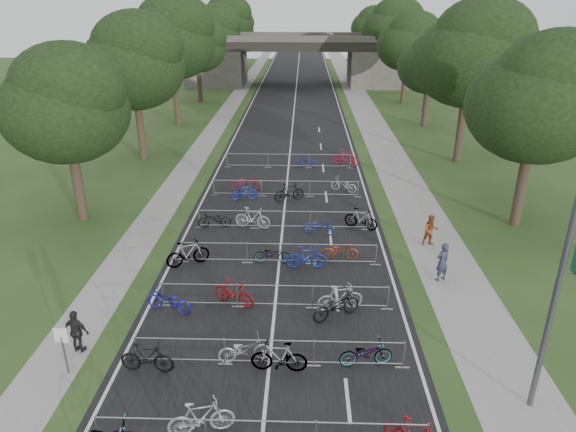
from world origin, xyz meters
The scene contains 53 objects.
road centered at (0.00, 50.00, 0.01)m, with size 11.00×140.00×0.01m, color black.
sidewalk_right centered at (8.00, 50.00, 0.01)m, with size 3.00×140.00×0.01m, color gray.
sidewalk_left centered at (-7.50, 50.00, 0.01)m, with size 2.00×140.00×0.01m, color gray.
lane_markings centered at (0.00, 50.00, 0.00)m, with size 0.12×140.00×0.00m, color silver.
overpass_bridge centered at (0.00, 65.00, 3.53)m, with size 31.00×8.00×7.05m.
lamppost centered at (8.33, 2.00, 4.28)m, with size 0.61×0.65×8.21m.
park_sign centered at (-6.80, 3.00, 1.27)m, with size 0.45×0.06×1.83m.
tree_left_0 centered at (-11.39, 15.93, 6.49)m, with size 6.72×6.72×10.25m.
tree_right_0 centered at (13.11, 15.93, 6.92)m, with size 7.17×7.17×10.93m.
tree_left_1 centered at (-11.39, 27.93, 7.30)m, with size 7.56×7.56×11.53m.
tree_right_1 centered at (13.11, 27.93, 7.90)m, with size 8.18×8.18×12.47m.
tree_left_2 centered at (-11.39, 39.93, 8.12)m, with size 8.40×8.40×12.81m.
tree_right_2 centered at (13.11, 39.93, 5.95)m, with size 6.16×6.16×9.39m.
tree_left_3 centered at (-11.39, 51.93, 6.49)m, with size 6.72×6.72×10.25m.
tree_right_3 centered at (13.11, 51.93, 6.92)m, with size 7.17×7.17×10.93m.
tree_left_4 centered at (-11.39, 63.93, 7.30)m, with size 7.56×7.56×11.53m.
tree_right_4 centered at (13.11, 63.93, 7.90)m, with size 8.18×8.18×12.47m.
tree_left_5 centered at (-11.39, 75.93, 8.12)m, with size 8.40×8.40×12.81m.
tree_right_5 centered at (13.11, 75.93, 5.95)m, with size 6.16×6.16×9.39m.
tree_left_6 centered at (-11.39, 87.93, 6.49)m, with size 6.72×6.72×10.25m.
tree_right_6 centered at (13.11, 87.93, 6.92)m, with size 7.17×7.17×10.93m.
barrier_row_1 centered at (0.00, 3.60, 0.55)m, with size 9.70×0.08×1.10m.
barrier_row_2 centered at (0.00, 7.20, 0.55)m, with size 9.70×0.08×1.10m.
barrier_row_3 centered at (0.00, 11.00, 0.55)m, with size 9.70×0.08×1.10m.
barrier_row_4 centered at (0.00, 15.00, 0.55)m, with size 9.70×0.08×1.10m.
barrier_row_5 centered at (0.00, 20.00, 0.55)m, with size 9.70×0.08×1.10m.
barrier_row_6 centered at (0.00, 26.00, 0.55)m, with size 9.70×0.08×1.10m.
bike_1 centered at (-1.76, 0.52, 0.59)m, with size 0.56×1.97×1.19m, color #A5A5AD.
bike_4 centered at (-4.11, 3.17, 0.56)m, with size 0.53×1.86×1.12m, color black.
bike_5 centered at (-0.87, 3.82, 0.49)m, with size 0.65×1.86×0.98m, color #A19FA7.
bike_6 centered at (0.36, 3.32, 0.58)m, with size 0.55×1.94×1.16m, color #989A9F.
bike_7 centered at (3.33, 3.73, 0.49)m, with size 0.65×1.87×0.98m, color #989A9F.
bike_8 centered at (-4.25, 6.76, 0.52)m, with size 0.69×1.97×1.03m, color navy.
bike_9 centered at (-1.69, 7.38, 0.58)m, with size 0.54×1.92×1.15m, color maroon.
bike_10 centered at (2.47, 6.56, 0.56)m, with size 0.74×2.14×1.12m, color black.
bike_11 centered at (2.65, 7.12, 0.58)m, with size 0.54×1.92×1.15m, color #A09FA6.
bike_12 centered at (-4.30, 10.70, 0.63)m, with size 0.59×2.09×1.26m, color #989A9F.
bike_13 centered at (-0.34, 11.06, 0.45)m, with size 0.59×1.71×0.90m, color #989A9F.
bike_14 centered at (1.30, 10.59, 0.57)m, with size 0.54×1.91×1.15m, color navy.
bike_15 centered at (2.96, 11.53, 0.46)m, with size 0.62×1.77×0.93m, color maroon.
bike_16 centered at (-3.75, 15.05, 0.48)m, with size 0.63×1.81×0.95m, color black.
bike_17 centered at (-1.65, 15.06, 0.60)m, with size 0.57×2.01×1.21m, color #ADAEB5.
bike_18 centered at (1.99, 14.35, 0.46)m, with size 0.61×1.74×0.91m, color navy.
bike_19 centered at (4.30, 15.17, 0.58)m, with size 0.54×1.92×1.16m, color #989A9F.
bike_20 centered at (-2.57, 19.31, 0.50)m, with size 0.47×1.67×1.00m, color #1C299B.
bike_21 centered at (-2.60, 21.04, 0.53)m, with size 0.71×2.03×1.07m, color maroon.
bike_22 centered at (0.25, 19.21, 0.58)m, with size 0.55×1.94×1.17m, color black.
bike_23 centered at (3.76, 21.02, 0.47)m, with size 0.62×1.79×0.94m, color #B4B3BC.
bike_26 centered at (1.38, 26.14, 0.44)m, with size 0.58×1.67×0.88m, color navy.
bike_27 centered at (4.30, 26.55, 0.63)m, with size 0.59×2.08×1.25m, color maroon.
pedestrian_a centered at (7.35, 9.67, 0.92)m, with size 0.67×0.44×1.84m, color #2C2C42.
pedestrian_b centered at (7.64, 13.22, 0.82)m, with size 0.80×0.62×1.64m, color brown.
pedestrian_c centered at (-6.88, 4.17, 0.84)m, with size 0.98×0.41×1.67m, color black.
Camera 1 is at (1.09, -10.70, 11.78)m, focal length 32.00 mm.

